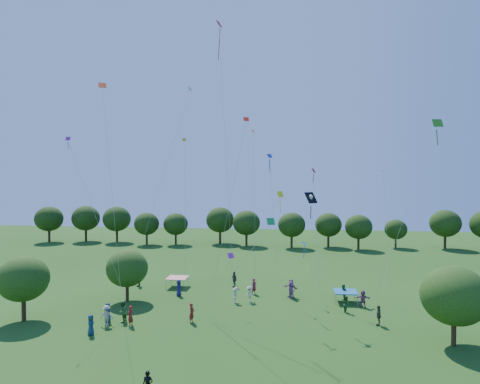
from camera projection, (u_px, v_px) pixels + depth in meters
name	position (u px, v px, depth m)	size (l,w,h in m)	color
near_tree_west	(23.00, 279.00, 36.18)	(4.25, 4.25, 5.49)	#422B19
near_tree_north	(127.00, 268.00, 41.92)	(4.05, 4.05, 5.08)	#422B19
near_tree_east	(454.00, 296.00, 30.73)	(4.71, 4.71, 5.79)	#422B19
treeline	(258.00, 223.00, 75.87)	(88.01, 8.77, 6.77)	#422B19
tent_red_stripe	(177.00, 278.00, 47.30)	(2.20, 2.20, 1.10)	red
tent_blue	(346.00, 292.00, 41.58)	(2.20, 2.20, 1.10)	#18629C
crowd_person_0	(91.00, 325.00, 32.97)	(0.78, 0.42, 1.58)	navy
crowd_person_1	(130.00, 316.00, 34.96)	(0.62, 0.40, 1.67)	maroon
crowd_person_2	(123.00, 312.00, 35.89)	(0.86, 0.47, 1.75)	#316129
crowd_person_3	(107.00, 316.00, 35.03)	(1.10, 0.49, 1.68)	#AF9E8C
crowd_person_4	(234.00, 279.00, 47.31)	(1.03, 0.47, 1.75)	#433D36
crowd_person_5	(291.00, 288.00, 43.53)	(1.68, 0.60, 1.80)	#975878
crowd_person_6	(108.00, 312.00, 35.93)	(0.80, 0.43, 1.61)	navy
crowd_person_7	(254.00, 286.00, 44.38)	(0.62, 0.40, 1.67)	maroon
crowd_person_8	(346.00, 304.00, 38.47)	(0.74, 0.40, 1.50)	#25562B
crowd_person_9	(235.00, 295.00, 41.34)	(1.00, 0.45, 1.52)	beige
crowd_person_10	(379.00, 316.00, 35.04)	(0.98, 0.45, 1.67)	#3B352F
crowd_person_11	(291.00, 290.00, 42.93)	(1.60, 0.57, 1.71)	#9C5B97
crowd_person_12	(179.00, 288.00, 43.79)	(0.82, 0.44, 1.67)	navy
crowd_person_13	(192.00, 313.00, 35.72)	(0.62, 0.40, 1.67)	maroon
crowd_person_14	(343.00, 293.00, 41.96)	(0.81, 0.44, 1.65)	#2A6434
crowd_person_15	(249.00, 294.00, 41.68)	(1.03, 0.46, 1.58)	beige
crowd_person_16	(139.00, 278.00, 47.60)	(1.07, 0.49, 1.83)	#38332D
crowd_person_17	(363.00, 299.00, 40.00)	(1.50, 0.53, 1.60)	#874E74
pirate_kite	(311.00, 199.00, 37.19)	(1.37, 4.57, 9.57)	black
red_high_kite	(221.00, 72.00, 40.76)	(3.15, 10.30, 26.47)	red
small_kite_0	(106.00, 131.00, 36.81)	(1.53, 1.37, 19.00)	red
small_kite_1	(233.00, 187.00, 32.20)	(3.91, 5.36, 15.17)	#FF240D
small_kite_2	(185.00, 187.00, 43.45)	(1.36, 4.32, 14.98)	gold
small_kite_3	(260.00, 236.00, 32.82)	(5.77, 3.79, 7.81)	#1A8F3F
small_kite_4	(271.00, 183.00, 43.22)	(1.08, 1.88, 13.23)	#122BB7
small_kite_5	(227.00, 265.00, 33.21)	(2.63, 3.67, 5.09)	purple
small_kite_6	(175.00, 137.00, 49.06)	(6.16, 3.51, 21.39)	white
small_kite_7	(306.00, 251.00, 41.92)	(1.85, 0.67, 4.55)	#0C88BF
small_kite_8	(315.00, 193.00, 42.64)	(0.80, 2.38, 11.79)	red
small_kite_9	(254.00, 176.00, 46.57)	(0.81, 3.39, 16.16)	red
small_kite_10	(272.00, 212.00, 37.56)	(5.09, 4.38, 9.68)	#FCFF16
small_kite_11	(423.00, 164.00, 28.82)	(3.50, 5.94, 14.68)	#2C7E17
small_kite_12	(385.00, 191.00, 38.31)	(1.53, 2.93, 11.61)	blue
small_kite_13	(84.00, 184.00, 37.29)	(4.79, 1.41, 14.40)	#721684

